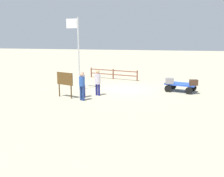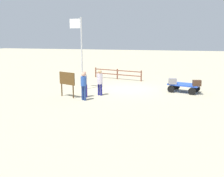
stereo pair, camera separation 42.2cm
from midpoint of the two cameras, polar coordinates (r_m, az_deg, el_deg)
name	(u,v)px [view 2 (the right image)]	position (r m, az deg, el deg)	size (l,w,h in m)	color
ground_plane	(129,89)	(18.18, 4.44, -0.14)	(120.00, 120.00, 0.00)	#B4A98A
luggage_cart	(184,86)	(17.81, 16.64, 0.59)	(2.23, 1.74, 0.58)	blue
suitcase_tan	(172,81)	(17.63, 14.15, 1.68)	(0.48, 0.42, 0.36)	gray
suitcase_olive	(197,83)	(17.19, 19.41, 1.18)	(0.57, 0.39, 0.39)	#472E20
suitcase_dark	(173,81)	(17.48, 14.32, 1.64)	(0.56, 0.45, 0.39)	gray
worker_lead	(84,84)	(14.78, -5.67, 0.97)	(0.44, 0.44, 1.65)	navy
worker_trailing	(100,80)	(16.00, -2.02, 1.85)	(0.47, 0.47, 1.65)	navy
worker_supervisor	(85,82)	(15.55, -5.49, 1.42)	(0.34, 0.34, 1.64)	navy
flagpole	(80,47)	(17.82, -6.57, 9.37)	(0.93, 0.12, 5.03)	silver
signboard	(67,80)	(15.71, -9.43, 1.85)	(1.21, 0.46, 1.56)	#4C3319
wooden_fence	(117,73)	(22.54, 1.75, 3.52)	(4.65, 1.15, 0.92)	brown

